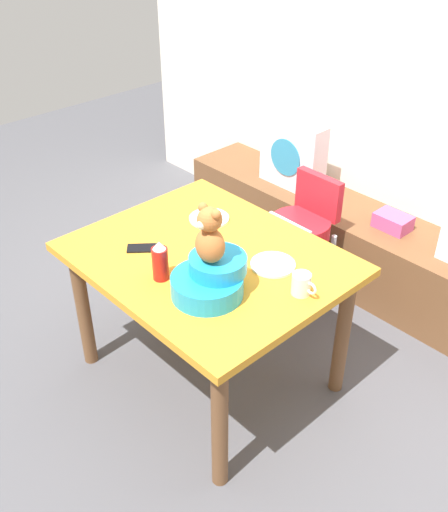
# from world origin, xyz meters

# --- Properties ---
(ground_plane) EXTENTS (8.00, 8.00, 0.00)m
(ground_plane) POSITION_xyz_m (0.00, 0.00, 0.00)
(ground_plane) COLOR #4C4C51
(back_wall) EXTENTS (4.40, 0.10, 2.60)m
(back_wall) POSITION_xyz_m (0.00, 1.51, 1.30)
(back_wall) COLOR silver
(back_wall) RESTS_ON ground_plane
(window_bench) EXTENTS (2.60, 0.44, 0.46)m
(window_bench) POSITION_xyz_m (0.00, 1.24, 0.23)
(window_bench) COLOR brown
(window_bench) RESTS_ON ground_plane
(pillow_floral_left) EXTENTS (0.44, 0.15, 0.44)m
(pillow_floral_left) POSITION_xyz_m (-0.56, 1.22, 0.68)
(pillow_floral_left) COLOR silver
(pillow_floral_left) RESTS_ON window_bench
(book_stack) EXTENTS (0.20, 0.14, 0.09)m
(book_stack) POSITION_xyz_m (0.20, 1.24, 0.50)
(book_stack) COLOR #C04B86
(book_stack) RESTS_ON window_bench
(dining_table) EXTENTS (1.20, 0.98, 0.74)m
(dining_table) POSITION_xyz_m (0.00, 0.00, 0.64)
(dining_table) COLOR orange
(dining_table) RESTS_ON ground_plane
(highchair) EXTENTS (0.34, 0.45, 0.79)m
(highchair) POSITION_xyz_m (-0.11, 0.80, 0.52)
(highchair) COLOR red
(highchair) RESTS_ON ground_plane
(infant_seat_teal) EXTENTS (0.30, 0.33, 0.16)m
(infant_seat_teal) POSITION_xyz_m (0.22, -0.18, 0.81)
(infant_seat_teal) COLOR #1C8FC5
(infant_seat_teal) RESTS_ON dining_table
(teddy_bear) EXTENTS (0.13, 0.12, 0.25)m
(teddy_bear) POSITION_xyz_m (0.22, -0.18, 1.02)
(teddy_bear) COLOR #B46630
(teddy_bear) RESTS_ON infant_seat_teal
(ketchup_bottle) EXTENTS (0.07, 0.07, 0.18)m
(ketchup_bottle) POSITION_xyz_m (-0.01, -0.26, 0.83)
(ketchup_bottle) COLOR red
(ketchup_bottle) RESTS_ON dining_table
(coffee_mug) EXTENTS (0.12, 0.08, 0.09)m
(coffee_mug) POSITION_xyz_m (0.48, 0.09, 0.79)
(coffee_mug) COLOR silver
(coffee_mug) RESTS_ON dining_table
(dinner_plate_near) EXTENTS (0.20, 0.20, 0.01)m
(dinner_plate_near) POSITION_xyz_m (-0.24, 0.22, 0.75)
(dinner_plate_near) COLOR white
(dinner_plate_near) RESTS_ON dining_table
(dinner_plate_far) EXTENTS (0.20, 0.20, 0.01)m
(dinner_plate_far) POSITION_xyz_m (0.26, 0.16, 0.75)
(dinner_plate_far) COLOR white
(dinner_plate_far) RESTS_ON dining_table
(cell_phone) EXTENTS (0.15, 0.16, 0.01)m
(cell_phone) POSITION_xyz_m (-0.25, -0.18, 0.74)
(cell_phone) COLOR black
(cell_phone) RESTS_ON dining_table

